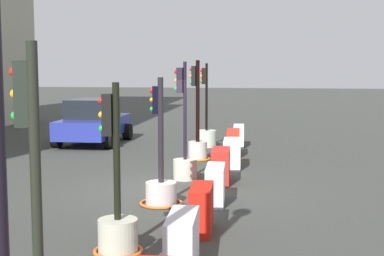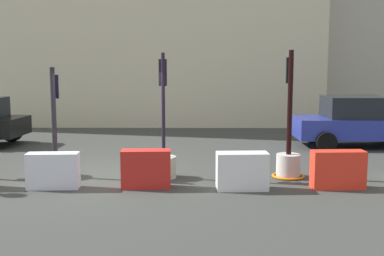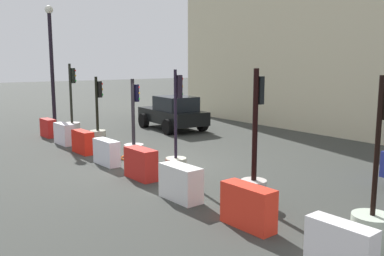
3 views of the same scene
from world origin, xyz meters
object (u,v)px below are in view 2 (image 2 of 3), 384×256
Objects in this scene: traffic_light_3 at (164,154)px; construction_barrier_5 at (242,171)px; construction_barrier_3 at (53,171)px; construction_barrier_6 at (338,170)px; traffic_light_2 at (56,159)px; traffic_light_4 at (288,154)px; construction_barrier_4 at (146,169)px; car_blue_estate at (356,122)px.

construction_barrier_5 is at bearing -31.26° from traffic_light_3.
construction_barrier_6 is (6.21, 0.06, 0.02)m from construction_barrier_3.
traffic_light_2 is at bearing 103.53° from construction_barrier_3.
construction_barrier_3 is (-5.32, -1.09, -0.18)m from traffic_light_4.
traffic_light_4 is at bearing 130.66° from construction_barrier_6.
construction_barrier_3 is at bearing -179.41° from construction_barrier_6.
construction_barrier_4 is 4.19m from construction_barrier_6.
traffic_light_2 reaches higher than construction_barrier_5.
construction_barrier_4 is 8.22m from car_blue_estate.
car_blue_estate is at bearing 54.95° from traffic_light_4.
car_blue_estate reaches higher than construction_barrier_4.
construction_barrier_4 is at bearing -140.01° from car_blue_estate.
traffic_light_4 is (2.98, 0.07, -0.01)m from traffic_light_3.
car_blue_estate reaches higher than construction_barrier_3.
traffic_light_2 reaches higher than construction_barrier_3.
traffic_light_3 is at bearing 71.12° from construction_barrier_4.
traffic_light_4 is 1.68m from construction_barrier_5.
construction_barrier_4 is 2.09m from construction_barrier_5.
construction_barrier_3 is 9.90m from car_blue_estate.
construction_barrier_5 is at bearing -3.55° from construction_barrier_4.
construction_barrier_5 is (-1.21, -1.15, -0.16)m from traffic_light_4.
traffic_light_4 reaches higher than traffic_light_2.
construction_barrier_5 is at bearing -136.58° from traffic_light_4.
traffic_light_3 is 2.56m from construction_barrier_3.
construction_barrier_5 reaches higher than construction_barrier_3.
car_blue_estate is (2.99, 4.26, 0.24)m from traffic_light_4.
construction_barrier_5 is (1.77, -1.07, -0.17)m from traffic_light_3.
traffic_light_2 is 1.14m from construction_barrier_3.
construction_barrier_6 is at bearing -0.17° from construction_barrier_4.
traffic_light_3 is (2.61, -0.08, 0.15)m from traffic_light_2.
car_blue_estate is (8.31, 5.35, 0.42)m from construction_barrier_3.
car_blue_estate is (4.20, 5.41, 0.40)m from construction_barrier_5.
construction_barrier_3 is (-2.34, -1.02, -0.18)m from traffic_light_3.
traffic_light_3 is 2.55× the size of construction_barrier_6.
traffic_light_2 is 2.40× the size of construction_barrier_4.
construction_barrier_6 is (6.47, -1.04, -0.01)m from traffic_light_2.
traffic_light_4 reaches higher than construction_barrier_5.
traffic_light_2 is at bearing 178.17° from traffic_light_3.
construction_barrier_3 is (0.27, -1.10, -0.03)m from traffic_light_2.
traffic_light_4 is 1.37m from construction_barrier_6.
traffic_light_3 is at bearing 23.52° from construction_barrier_3.
car_blue_estate is at bearing 35.98° from traffic_light_3.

